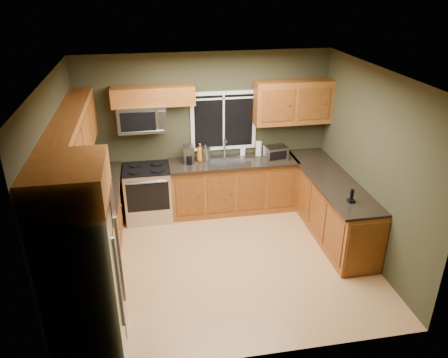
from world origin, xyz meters
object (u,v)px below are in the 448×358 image
object	(u,v)px
soap_bottle_a	(200,152)
soap_bottle_b	(243,150)
microwave	(142,118)
kettle	(205,153)
toaster_oven	(276,153)
cordless_phone	(351,198)
refrigerator	(84,279)
range	(148,193)
paper_towel_roll	(259,148)
coffee_maker	(189,155)

from	to	relation	value
soap_bottle_a	soap_bottle_b	distance (m)	0.78
microwave	kettle	world-z (taller)	microwave
microwave	toaster_oven	bearing A→B (deg)	-4.55
soap_bottle_a	soap_bottle_b	world-z (taller)	soap_bottle_a
microwave	kettle	size ratio (longest dim) A/B	2.56
soap_bottle_a	cordless_phone	world-z (taller)	soap_bottle_a
microwave	cordless_phone	distance (m)	3.42
refrigerator	microwave	world-z (taller)	microwave
range	microwave	distance (m)	1.27
paper_towel_roll	soap_bottle_b	size ratio (longest dim) A/B	1.59
range	microwave	size ratio (longest dim) A/B	1.23
refrigerator	range	world-z (taller)	refrigerator
coffee_maker	soap_bottle_b	world-z (taller)	coffee_maker
kettle	cordless_phone	world-z (taller)	kettle
refrigerator	soap_bottle_b	xyz separation A→B (m)	(2.37, 3.00, 0.13)
refrigerator	paper_towel_roll	size ratio (longest dim) A/B	6.53
range	kettle	size ratio (longest dim) A/B	3.16
coffee_maker	kettle	world-z (taller)	kettle
kettle	refrigerator	bearing A→B (deg)	-120.50
coffee_maker	soap_bottle_a	xyz separation A→B (m)	(0.20, 0.04, 0.01)
paper_towel_roll	microwave	bearing A→B (deg)	-178.79
microwave	soap_bottle_a	world-z (taller)	microwave
paper_towel_roll	range	bearing A→B (deg)	-174.79
cordless_phone	soap_bottle_a	bearing A→B (deg)	135.50
microwave	soap_bottle_a	distance (m)	1.11
microwave	soap_bottle_b	bearing A→B (deg)	3.22
paper_towel_roll	soap_bottle_b	bearing A→B (deg)	168.74
microwave	cordless_phone	world-z (taller)	microwave
coffee_maker	soap_bottle_b	distance (m)	0.98
refrigerator	coffee_maker	xyz separation A→B (m)	(1.40, 2.83, 0.18)
refrigerator	microwave	distance (m)	3.10
soap_bottle_b	range	bearing A→B (deg)	-172.17
range	cordless_phone	distance (m)	3.31
toaster_oven	cordless_phone	world-z (taller)	toaster_oven
toaster_oven	kettle	world-z (taller)	kettle
microwave	kettle	distance (m)	1.20
toaster_oven	cordless_phone	distance (m)	1.79
range	coffee_maker	bearing A→B (deg)	5.12
range	toaster_oven	bearing A→B (deg)	-1.00
refrigerator	kettle	bearing A→B (deg)	59.50
refrigerator	cordless_phone	xyz separation A→B (m)	(3.47, 1.04, 0.10)
microwave	coffee_maker	size ratio (longest dim) A/B	2.59
refrigerator	paper_towel_roll	xyz separation A→B (m)	(2.63, 2.95, 0.16)
paper_towel_roll	soap_bottle_b	distance (m)	0.27
soap_bottle_a	paper_towel_roll	bearing A→B (deg)	3.97
refrigerator	cordless_phone	bearing A→B (deg)	16.76
refrigerator	soap_bottle_a	world-z (taller)	refrigerator
refrigerator	toaster_oven	bearing A→B (deg)	43.49
range	microwave	world-z (taller)	microwave
kettle	soap_bottle_b	distance (m)	0.69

